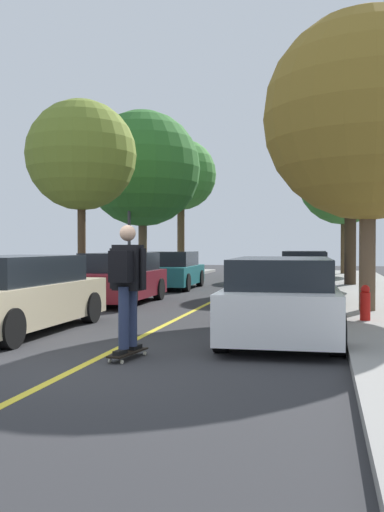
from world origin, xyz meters
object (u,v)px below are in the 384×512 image
(parked_car_left_far, at_px, (172,271))
(street_tree_left_nearest, at_px, (81,156))
(parked_car_right_farthest, at_px, (309,266))
(streetlamp, at_px, (129,194))
(street_tree_right_near, at_px, (351,164))
(parked_car_right_nearest, at_px, (282,298))
(skateboard, at_px, (128,353))
(parked_car_left_near, at_px, (119,278))
(street_tree_left_far, at_px, (181,175))
(parked_car_left_nearest, at_px, (15,294))
(street_tree_left_near, at_px, (143,169))
(parked_car_right_near, at_px, (298,281))
(street_tree_right_nearest, at_px, (368,116))
(fire_hydrant, at_px, (365,303))
(street_tree_right_far, at_px, (343,179))
(parked_car_right_far, at_px, (305,270))
(skateboarder, at_px, (127,280))

(parked_car_left_far, xyz_separation_m, street_tree_left_nearest, (-1.66, -4.50, 3.69))
(parked_car_right_farthest, bearing_deg, streetlamp, -136.27)
(street_tree_right_near, bearing_deg, street_tree_left_nearest, -142.78)
(parked_car_right_nearest, bearing_deg, skateboard, -130.00)
(parked_car_left_near, xyz_separation_m, street_tree_left_far, (-1.66, 13.67, 4.55))
(parked_car_left_nearest, distance_m, street_tree_left_near, 13.53)
(parked_car_right_near, bearing_deg, street_tree_right_nearest, -59.03)
(parked_car_right_nearest, xyz_separation_m, street_tree_right_nearest, (1.66, 3.50, 3.84))
(parked_car_right_near, distance_m, parked_car_right_farthest, 10.97)
(fire_hydrant, distance_m, skateboard, 5.37)
(streetlamp, bearing_deg, street_tree_right_far, 51.18)
(street_tree_left_nearest, xyz_separation_m, streetlamp, (-0.09, 4.64, -0.75))
(parked_car_right_near, xyz_separation_m, street_tree_right_near, (1.66, 6.22, 4.06))
(street_tree_left_near, bearing_deg, parked_car_right_near, -42.75)
(street_tree_right_far, bearing_deg, skateboard, -98.84)
(parked_car_right_far, bearing_deg, parked_car_left_far, -168.52)
(parked_car_left_nearest, height_order, skateboard, parked_car_left_nearest)
(parked_car_right_farthest, relative_size, street_tree_left_far, 0.58)
(parked_car_left_near, bearing_deg, parked_car_left_far, 90.00)
(parked_car_right_nearest, bearing_deg, parked_car_right_farthest, 90.00)
(parked_car_left_near, relative_size, skateboarder, 2.26)
(fire_hydrant, bearing_deg, parked_car_left_nearest, -161.30)
(street_tree_left_near, bearing_deg, street_tree_right_far, 47.28)
(parked_car_left_nearest, distance_m, street_tree_left_nearest, 7.86)
(street_tree_left_near, distance_m, street_tree_left_far, 6.42)
(parked_car_left_far, distance_m, skateboarder, 13.49)
(street_tree_left_far, xyz_separation_m, street_tree_right_near, (8.20, -6.23, -0.57))
(street_tree_right_far, bearing_deg, parked_car_right_far, -99.98)
(parked_car_left_far, height_order, parked_car_right_near, parked_car_left_far)
(parked_car_right_farthest, bearing_deg, parked_car_right_nearest, -90.00)
(street_tree_left_nearest, bearing_deg, street_tree_right_near, 37.22)
(parked_car_right_far, xyz_separation_m, streetlamp, (-6.63, -0.85, 2.92))
(street_tree_right_nearest, relative_size, skateboard, 7.85)
(street_tree_right_near, relative_size, fire_hydrant, 9.37)
(parked_car_left_far, distance_m, street_tree_left_near, 4.66)
(parked_car_right_far, distance_m, streetlamp, 7.29)
(street_tree_right_nearest, height_order, street_tree_right_near, street_tree_right_nearest)
(parked_car_right_nearest, relative_size, parked_car_right_far, 0.99)
(skateboard, bearing_deg, street_tree_right_nearest, 58.08)
(parked_car_right_near, bearing_deg, parked_car_left_near, -165.89)
(parked_car_right_far, relative_size, street_tree_left_nearest, 0.79)
(street_tree_left_nearest, bearing_deg, fire_hydrant, -29.76)
(parked_car_left_nearest, relative_size, parked_car_left_near, 1.11)
(parked_car_left_near, distance_m, skateboarder, 8.00)
(street_tree_right_near, bearing_deg, street_tree_right_nearest, -90.00)
(parked_car_right_farthest, relative_size, street_tree_right_near, 0.62)
(street_tree_right_nearest, bearing_deg, street_tree_left_near, 132.93)
(parked_car_left_near, distance_m, street_tree_right_far, 17.97)
(parked_car_left_far, height_order, street_tree_left_nearest, street_tree_left_nearest)
(parked_car_left_far, bearing_deg, parked_car_left_near, -90.00)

